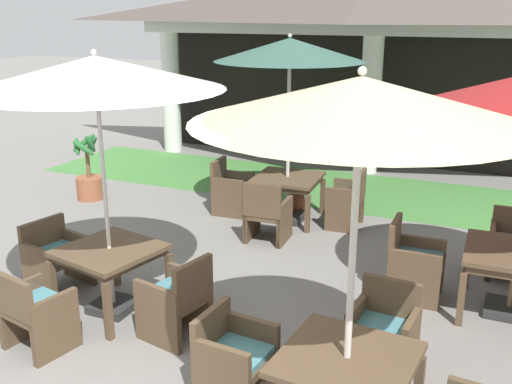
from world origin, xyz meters
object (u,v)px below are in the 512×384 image
patio_chair_near_foreground_east (177,300)px  terracotta_urn (296,202)px  patio_chair_mid_left_north (383,333)px  patio_chair_far_back_west (414,263)px  patio_chair_near_foreground_south (35,312)px  patio_chair_near_foreground_west (57,257)px  patio_chair_mid_right_east (348,200)px  patio_umbrella_mid_left (361,104)px  patio_chair_far_back_north (512,246)px  patio_table_near_foreground (110,256)px  potted_palm_left_edge (89,179)px  patio_umbrella_mid_right (290,53)px  patio_chair_mid_left_west (233,359)px  patio_table_mid_left (347,368)px  patio_chair_mid_right_south (267,214)px  patio_chair_mid_right_west (231,189)px  patio_umbrella_near_foreground (95,75)px

patio_chair_near_foreground_east → terracotta_urn: (-0.23, 4.01, -0.20)m
patio_chair_mid_left_north → patio_chair_far_back_west: patio_chair_far_back_west is taller
patio_chair_near_foreground_south → patio_chair_near_foreground_east: bearing=45.0°
patio_chair_near_foreground_west → patio_chair_mid_right_east: patio_chair_mid_right_east is taller
patio_chair_near_foreground_east → patio_chair_mid_left_north: (2.02, 0.21, 0.01)m
patio_umbrella_mid_left → patio_chair_far_back_north: size_ratio=3.46×
patio_table_near_foreground → patio_chair_near_foreground_south: bearing=-101.3°
potted_palm_left_edge → terracotta_urn: (3.58, 0.73, -0.15)m
patio_table_near_foreground → patio_umbrella_mid_right: size_ratio=0.39×
terracotta_urn → patio_chair_mid_left_north: bearing=-59.4°
patio_chair_mid_left_north → patio_chair_mid_right_east: (-1.33, 3.57, 0.01)m
patio_umbrella_mid_right → patio_chair_mid_left_west: bearing=-74.3°
patio_chair_mid_left_west → patio_chair_far_back_north: patio_chair_far_back_north is taller
patio_table_near_foreground → patio_umbrella_mid_left: 3.62m
patio_chair_near_foreground_west → patio_umbrella_mid_right: (1.62, 3.34, 2.19)m
patio_table_mid_left → terracotta_urn: patio_table_mid_left is taller
patio_chair_mid_right_south → patio_chair_far_back_north: size_ratio=1.11×
patio_table_near_foreground → patio_chair_mid_right_west: (-0.28, 3.46, -0.24)m
patio_umbrella_near_foreground → terracotta_urn: (0.72, 3.83, -2.36)m
patio_table_mid_left → patio_chair_far_back_north: 3.86m
patio_table_mid_left → patio_chair_mid_right_east: 4.72m
patio_chair_near_foreground_east → terracotta_urn: 4.03m
patio_chair_near_foreground_west → patio_chair_near_foreground_east: (1.89, -0.38, 0.02)m
patio_chair_mid_right_west → potted_palm_left_edge: size_ratio=0.75×
patio_chair_near_foreground_west → terracotta_urn: size_ratio=1.69×
patio_chair_near_foreground_east → patio_umbrella_mid_left: 3.03m
patio_chair_mid_left_west → patio_chair_mid_right_south: bearing=-157.0°
patio_chair_mid_right_west → terracotta_urn: patio_chair_mid_right_west is taller
patio_chair_mid_left_north → patio_chair_far_back_north: 2.90m
patio_chair_mid_right_east → patio_chair_far_back_west: (1.31, -1.91, -0.01)m
patio_chair_near_foreground_west → patio_chair_far_back_west: size_ratio=0.88×
patio_chair_mid_left_north → patio_chair_mid_right_east: bearing=-65.3°
patio_umbrella_mid_right → patio_chair_mid_right_south: 2.38m
patio_chair_near_foreground_east → patio_chair_mid_right_east: bearing=0.9°
patio_chair_near_foreground_south → patio_umbrella_mid_right: bearing=90.3°
patio_umbrella_mid_right → patio_chair_far_back_west: patio_umbrella_mid_right is taller
patio_chair_near_foreground_south → potted_palm_left_edge: potted_palm_left_edge is taller
patio_chair_mid_right_west → patio_chair_mid_right_south: bearing=44.9°
patio_umbrella_mid_left → patio_chair_near_foreground_west: bearing=163.4°
patio_chair_mid_left_north → patio_chair_mid_right_south: 3.37m
patio_umbrella_near_foreground → patio_umbrella_mid_left: patio_umbrella_mid_left is taller
patio_umbrella_mid_right → terracotta_urn: (0.04, 0.30, -2.37)m
patio_umbrella_mid_right → patio_chair_mid_right_south: size_ratio=3.14×
patio_umbrella_near_foreground → patio_chair_near_foreground_west: size_ratio=3.49×
patio_umbrella_near_foreground → patio_chair_near_foreground_west: 2.38m
patio_chair_near_foreground_south → patio_chair_mid_left_west: patio_chair_near_foreground_south is taller
patio_chair_near_foreground_west → patio_umbrella_mid_right: patio_umbrella_mid_right is taller
patio_chair_mid_right_west → patio_chair_mid_right_east: 1.92m
patio_umbrella_near_foreground → patio_chair_mid_right_west: 4.09m
patio_table_mid_left → patio_chair_mid_right_west: (-3.17, 4.41, -0.24)m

